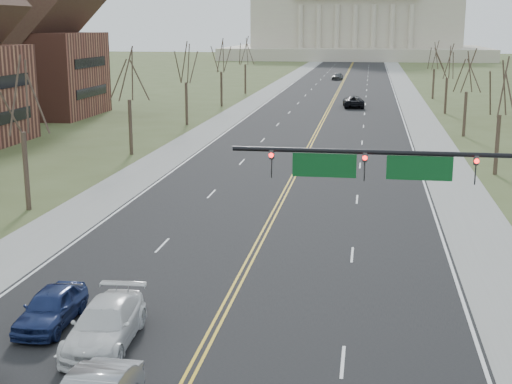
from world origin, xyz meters
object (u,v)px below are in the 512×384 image
(car_sb_inner_second, at_px, (105,325))
(car_far_sb, at_px, (337,76))
(car_sb_outer_second, at_px, (51,307))
(car_far_nb, at_px, (353,101))
(signal_mast, at_px, (417,181))

(car_sb_inner_second, bearing_deg, car_far_sb, 85.40)
(car_sb_outer_second, relative_size, car_far_nb, 0.72)
(car_sb_inner_second, relative_size, car_far_nb, 0.89)
(signal_mast, bearing_deg, car_far_sb, 93.94)
(signal_mast, height_order, car_far_sb, signal_mast)
(signal_mast, relative_size, car_sb_inner_second, 2.29)
(car_sb_inner_second, height_order, car_far_nb, car_far_nb)
(car_far_nb, bearing_deg, signal_mast, 87.86)
(signal_mast, relative_size, car_far_nb, 2.03)
(car_sb_inner_second, distance_m, car_far_nb, 79.90)
(car_sb_outer_second, height_order, car_far_nb, car_far_nb)
(car_sb_inner_second, bearing_deg, car_sb_outer_second, 150.48)
(car_sb_outer_second, distance_m, car_far_sb, 131.03)
(car_sb_outer_second, xyz_separation_m, car_far_nb, (9.62, 78.30, 0.10))
(car_far_sb, bearing_deg, car_sb_inner_second, -83.24)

